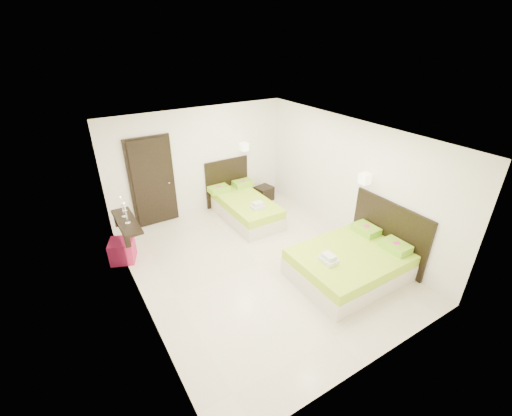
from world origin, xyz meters
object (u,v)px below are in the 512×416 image
bed_double (353,261)px  ottoman (122,251)px  nightstand (264,193)px  bed_single (244,206)px

bed_double → ottoman: bearing=142.5°
nightstand → ottoman: size_ratio=0.96×
ottoman → bed_double: bearing=-37.5°
bed_double → ottoman: bed_double is taller
bed_double → nightstand: bed_double is taller
bed_single → bed_double: 3.09m
bed_single → bed_double: bearing=-78.7°
bed_double → ottoman: size_ratio=4.51×
bed_single → bed_double: (0.60, -3.03, -0.00)m
nightstand → bed_double: bearing=-106.0°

